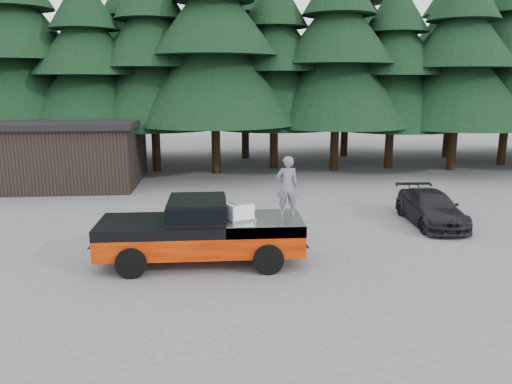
{
  "coord_description": "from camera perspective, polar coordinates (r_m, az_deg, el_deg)",
  "views": [
    {
      "loc": [
        -0.91,
        -13.96,
        5.18
      ],
      "look_at": [
        0.18,
        0.0,
        2.06
      ],
      "focal_mm": 35.0,
      "sensor_mm": 36.0,
      "label": 1
    }
  ],
  "objects": [
    {
      "name": "parked_car",
      "position": [
        19.55,
        19.36,
        -1.73
      ],
      "size": [
        1.81,
        4.18,
        1.2
      ],
      "primitive_type": "imported",
      "rotation": [
        0.0,
        0.0,
        -0.03
      ],
      "color": "black",
      "rests_on": "ground"
    },
    {
      "name": "air_compressor",
      "position": [
        14.14,
        -1.86,
        -2.3
      ],
      "size": [
        0.82,
        0.77,
        0.45
      ],
      "primitive_type": "cube",
      "rotation": [
        0.0,
        0.0,
        0.41
      ],
      "color": "white",
      "rests_on": "pickup_truck"
    },
    {
      "name": "truck_cab",
      "position": [
        14.31,
        -6.76,
        -1.92
      ],
      "size": [
        1.66,
        1.9,
        0.59
      ],
      "primitive_type": "cube",
      "color": "black",
      "rests_on": "pickup_truck"
    },
    {
      "name": "utility_building",
      "position": [
        27.42,
        -21.62,
        4.31
      ],
      "size": [
        8.4,
        6.4,
        3.3
      ],
      "color": "black",
      "rests_on": "ground"
    },
    {
      "name": "pickup_truck",
      "position": [
        14.57,
        -6.26,
        -5.57
      ],
      "size": [
        6.0,
        2.04,
        1.33
      ],
      "primitive_type": null,
      "color": "#CF4003",
      "rests_on": "ground"
    },
    {
      "name": "treeline",
      "position": [
        31.29,
        -2.08,
        17.2
      ],
      "size": [
        60.15,
        16.05,
        17.5
      ],
      "color": "black",
      "rests_on": "ground"
    },
    {
      "name": "man_on_bed",
      "position": [
        14.48,
        3.58,
        0.7
      ],
      "size": [
        0.65,
        0.43,
        1.76
      ],
      "primitive_type": "imported",
      "rotation": [
        0.0,
        0.0,
        3.16
      ],
      "color": "#5E5C64",
      "rests_on": "pickup_truck"
    },
    {
      "name": "ground",
      "position": [
        14.92,
        -0.68,
        -7.76
      ],
      "size": [
        120.0,
        120.0,
        0.0
      ],
      "primitive_type": "plane",
      "color": "#4E4E51",
      "rests_on": "ground"
    }
  ]
}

